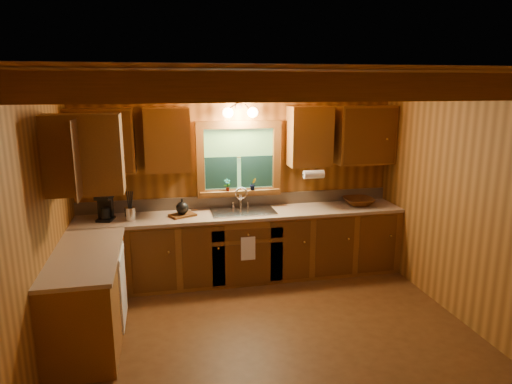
{
  "coord_description": "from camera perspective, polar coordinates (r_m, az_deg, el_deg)",
  "views": [
    {
      "loc": [
        -1.03,
        -3.99,
        2.51
      ],
      "look_at": [
        0.0,
        0.8,
        1.35
      ],
      "focal_mm": 32.04,
      "sensor_mm": 36.0,
      "label": 1
    }
  ],
  "objects": [
    {
      "name": "coffee_maker",
      "position": [
        5.82,
        -18.32,
        -1.85
      ],
      "size": [
        0.18,
        0.22,
        0.31
      ],
      "rotation": [
        0.0,
        0.0,
        -0.26
      ],
      "color": "black",
      "rests_on": "countertop"
    },
    {
      "name": "window_sill",
      "position": [
        6.06,
        -2.02,
        0.06
      ],
      "size": [
        1.06,
        0.14,
        0.04
      ],
      "primitive_type": "cube",
      "color": "brown",
      "rests_on": "room"
    },
    {
      "name": "room",
      "position": [
        4.29,
        2.24,
        -3.06
      ],
      "size": [
        4.2,
        4.2,
        4.2
      ],
      "color": "#4E2D13",
      "rests_on": "ground"
    },
    {
      "name": "potted_plant_right",
      "position": [
        6.03,
        -0.37,
        1.0
      ],
      "size": [
        0.11,
        0.1,
        0.16
      ],
      "primitive_type": "imported",
      "rotation": [
        0.0,
        0.0,
        0.3
      ],
      "color": "#532E11",
      "rests_on": "window_sill"
    },
    {
      "name": "cutting_board",
      "position": [
        5.79,
        -9.17,
        -2.86
      ],
      "size": [
        0.36,
        0.32,
        0.03
      ],
      "primitive_type": "cube",
      "rotation": [
        0.0,
        0.0,
        0.43
      ],
      "color": "#532E11",
      "rests_on": "countertop"
    },
    {
      "name": "base_cabinets",
      "position": [
        5.69,
        -5.95,
        -8.19
      ],
      "size": [
        4.2,
        2.22,
        0.86
      ],
      "color": "brown",
      "rests_on": "ground"
    },
    {
      "name": "paper_towel_roll",
      "position": [
        5.96,
        7.2,
        2.2
      ],
      "size": [
        0.27,
        0.11,
        0.11
      ],
      "primitive_type": "cylinder",
      "rotation": [
        0.0,
        1.57,
        0.0
      ],
      "color": "white",
      "rests_on": "upper_cabinets"
    },
    {
      "name": "upper_cabinets",
      "position": [
        5.47,
        -7.21,
        6.19
      ],
      "size": [
        4.19,
        1.77,
        0.78
      ],
      "color": "brown",
      "rests_on": "room"
    },
    {
      "name": "wall_sconce",
      "position": [
        5.83,
        -1.98,
        9.93
      ],
      "size": [
        0.45,
        0.21,
        0.17
      ],
      "color": "black",
      "rests_on": "room"
    },
    {
      "name": "potted_plant_left",
      "position": [
        5.98,
        -3.59,
        0.88
      ],
      "size": [
        0.1,
        0.07,
        0.17
      ],
      "primitive_type": "imported",
      "rotation": [
        0.0,
        0.0,
        0.16
      ],
      "color": "#532E11",
      "rests_on": "window_sill"
    },
    {
      "name": "teakettle",
      "position": [
        5.76,
        -9.2,
        -1.98
      ],
      "size": [
        0.16,
        0.16,
        0.2
      ],
      "rotation": [
        0.0,
        0.0,
        -0.17
      ],
      "color": "black",
      "rests_on": "cutting_board"
    },
    {
      "name": "wicker_basket",
      "position": [
        6.37,
        12.67,
        -1.17
      ],
      "size": [
        0.42,
        0.42,
        0.1
      ],
      "primitive_type": "imported",
      "rotation": [
        0.0,
        0.0,
        -0.03
      ],
      "color": "#48230C",
      "rests_on": "countertop"
    },
    {
      "name": "ceiling_beams",
      "position": [
        4.12,
        2.4,
        13.05
      ],
      "size": [
        4.2,
        2.54,
        0.18
      ],
      "color": "brown",
      "rests_on": "room"
    },
    {
      "name": "sink",
      "position": [
        5.92,
        -1.63,
        -2.91
      ],
      "size": [
        0.82,
        0.48,
        0.43
      ],
      "color": "silver",
      "rests_on": "countertop"
    },
    {
      "name": "backsplash",
      "position": [
        6.15,
        -2.12,
        -1.08
      ],
      "size": [
        4.2,
        0.02,
        0.16
      ],
      "primitive_type": "cube",
      "color": "#9E846A",
      "rests_on": "room"
    },
    {
      "name": "window",
      "position": [
        6.02,
        -2.13,
        3.95
      ],
      "size": [
        1.12,
        0.08,
        1.0
      ],
      "color": "brown",
      "rests_on": "room"
    },
    {
      "name": "countertop",
      "position": [
        5.55,
        -5.93,
        -3.82
      ],
      "size": [
        4.2,
        2.24,
        0.04
      ],
      "color": "tan",
      "rests_on": "base_cabinets"
    },
    {
      "name": "dish_towel",
      "position": [
        5.71,
        -0.99,
        -7.07
      ],
      "size": [
        0.18,
        0.01,
        0.3
      ],
      "primitive_type": "cube",
      "color": "white",
      "rests_on": "base_cabinets"
    },
    {
      "name": "utensil_crock",
      "position": [
        5.73,
        -15.44,
        -2.56
      ],
      "size": [
        0.13,
        0.13,
        0.36
      ],
      "rotation": [
        0.0,
        0.0,
        -0.16
      ],
      "color": "silver",
      "rests_on": "countertop"
    },
    {
      "name": "dishwasher_panel",
      "position": [
        5.13,
        -16.31,
        -11.17
      ],
      "size": [
        0.02,
        0.6,
        0.8
      ],
      "primitive_type": "cube",
      "color": "white",
      "rests_on": "base_cabinets"
    }
  ]
}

